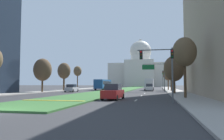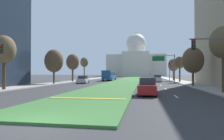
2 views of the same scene
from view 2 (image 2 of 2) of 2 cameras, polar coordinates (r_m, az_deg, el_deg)
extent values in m
plane|color=#333335|center=(70.39, 5.31, -2.69)|extent=(274.41, 274.41, 0.00)
cube|color=#386B33|center=(64.17, 4.94, -2.81)|extent=(7.31, 112.26, 0.14)
cube|color=gold|center=(16.58, -7.49, -8.29)|extent=(6.58, 0.50, 0.04)
cube|color=silver|center=(20.14, 18.32, -7.37)|extent=(0.16, 2.40, 0.01)
cube|color=silver|center=(28.94, 15.49, -5.37)|extent=(0.16, 2.40, 0.01)
cube|color=silver|center=(37.25, 14.06, -4.35)|extent=(0.16, 2.40, 0.01)
cube|color=silver|center=(49.98, 12.80, -3.44)|extent=(0.16, 2.40, 0.01)
cube|color=silver|center=(63.13, 12.04, -2.89)|extent=(0.16, 2.40, 0.01)
cube|color=silver|center=(60.56, 12.16, -2.98)|extent=(0.16, 2.40, 0.01)
cube|color=silver|center=(69.50, 11.77, -2.70)|extent=(0.16, 2.40, 0.01)
cube|color=silver|center=(83.76, 11.32, -2.37)|extent=(0.16, 2.40, 0.01)
cube|color=#9E9991|center=(60.75, -8.92, -2.91)|extent=(4.00, 112.26, 0.15)
cube|color=#9E9991|center=(58.53, 18.41, -2.96)|extent=(4.00, 112.26, 0.15)
cube|color=beige|center=(132.73, 7.10, 1.26)|extent=(37.98, 19.83, 14.15)
cube|color=beige|center=(120.86, 6.90, 1.79)|extent=(16.71, 4.00, 15.57)
cylinder|color=beige|center=(133.45, 7.10, 5.51)|extent=(12.12, 12.12, 5.64)
sphere|color=beige|center=(134.12, 7.09, 7.70)|extent=(13.41, 13.41, 13.41)
cylinder|color=beige|center=(135.14, 7.09, 10.23)|extent=(1.80, 1.80, 3.00)
cube|color=black|center=(21.57, -29.60, 5.36)|extent=(0.28, 0.24, 0.84)
sphere|color=red|center=(21.49, -29.83, 6.14)|extent=(0.18, 0.18, 0.18)
sphere|color=#4C380F|center=(21.46, -29.83, 5.40)|extent=(0.18, 0.18, 0.18)
sphere|color=#0F4219|center=(21.43, -29.84, 4.65)|extent=(0.18, 0.18, 0.18)
cylinder|color=#515456|center=(17.52, 26.95, 8.24)|extent=(3.20, 0.10, 0.10)
cube|color=black|center=(17.11, 22.85, 6.91)|extent=(0.28, 0.24, 0.84)
sphere|color=red|center=(17.01, 22.96, 7.90)|extent=(0.18, 0.18, 0.18)
sphere|color=#4C380F|center=(16.97, 22.96, 6.97)|extent=(0.18, 0.18, 0.18)
sphere|color=#0F4219|center=(16.94, 22.97, 6.03)|extent=(0.18, 0.18, 0.18)
cylinder|color=#515456|center=(53.38, 16.58, -0.47)|extent=(0.16, 0.16, 5.20)
cube|color=black|center=(53.43, 16.57, 1.67)|extent=(0.28, 0.24, 0.84)
sphere|color=#510F0F|center=(53.30, 16.59, 1.98)|extent=(0.18, 0.18, 0.18)
sphere|color=#4C380F|center=(53.29, 16.59, 1.68)|extent=(0.18, 0.18, 0.18)
sphere|color=#1ED838|center=(53.28, 16.59, 1.38)|extent=(0.18, 0.18, 0.18)
cylinder|color=#515456|center=(46.59, 17.92, 0.38)|extent=(0.20, 0.20, 6.50)
cylinder|color=#515456|center=(46.44, 14.97, 4.14)|extent=(4.79, 0.12, 0.12)
cube|color=#146033|center=(46.23, 13.50, 3.28)|extent=(2.80, 0.08, 1.10)
cylinder|color=#4C3823|center=(29.10, -29.19, -0.85)|extent=(0.43, 0.43, 4.49)
ellipsoid|color=brown|center=(29.26, -29.15, 5.34)|extent=(2.92, 2.92, 3.65)
cylinder|color=#4C3823|center=(24.87, 29.92, -0.50)|extent=(0.32, 0.32, 4.81)
ellipsoid|color=brown|center=(25.10, 29.87, 7.08)|extent=(2.90, 2.90, 3.62)
cylinder|color=#4C3823|center=(40.71, -16.73, -1.55)|extent=(0.36, 0.36, 3.54)
ellipsoid|color=brown|center=(40.78, -16.71, 2.58)|extent=(3.72, 3.72, 4.66)
cylinder|color=#4C3823|center=(35.90, 22.72, -1.78)|extent=(0.38, 0.38, 3.35)
ellipsoid|color=brown|center=(35.96, 22.70, 2.68)|extent=(3.58, 3.58, 4.47)
cylinder|color=#4C3823|center=(50.90, -11.51, -1.10)|extent=(0.44, 0.44, 4.08)
ellipsoid|color=brown|center=(50.98, -11.50, 2.35)|extent=(3.30, 3.30, 4.13)
cylinder|color=#4C3823|center=(49.67, 19.30, -1.09)|extent=(0.38, 0.38, 4.06)
ellipsoid|color=brown|center=(49.73, 19.29, 2.12)|extent=(2.43, 2.43, 3.03)
cylinder|color=#4C3823|center=(58.58, -8.17, -0.74)|extent=(0.29, 0.29, 4.75)
ellipsoid|color=brown|center=(58.66, -8.17, 2.30)|extent=(2.36, 2.36, 2.96)
cylinder|color=#4C3823|center=(57.10, 17.61, -1.29)|extent=(0.35, 0.35, 3.59)
ellipsoid|color=brown|center=(57.14, 17.60, 1.40)|extent=(2.85, 2.85, 3.56)
cube|color=maroon|center=(20.43, 10.50, -5.46)|extent=(2.04, 4.24, 0.88)
cube|color=#282D38|center=(20.55, 10.51, -3.21)|extent=(1.70, 2.08, 0.72)
cylinder|color=black|center=(18.84, 12.85, -6.89)|extent=(0.26, 0.65, 0.64)
cylinder|color=black|center=(18.90, 7.83, -6.88)|extent=(0.26, 0.65, 0.64)
cylinder|color=black|center=(22.07, 12.78, -5.99)|extent=(0.26, 0.65, 0.64)
cylinder|color=black|center=(22.12, 8.50, -5.99)|extent=(0.26, 0.65, 0.64)
cube|color=#BCBCC1|center=(42.63, -8.54, -3.08)|extent=(2.13, 4.29, 0.80)
cube|color=#282D38|center=(42.44, -8.59, -2.10)|extent=(1.76, 2.11, 0.66)
cylinder|color=black|center=(44.43, -9.10, -3.38)|extent=(0.26, 0.65, 0.64)
cylinder|color=black|center=(44.04, -6.96, -3.40)|extent=(0.26, 0.65, 0.64)
cylinder|color=black|center=(41.27, -10.23, -3.57)|extent=(0.26, 0.65, 0.64)
cylinder|color=black|center=(40.85, -7.93, -3.61)|extent=(0.26, 0.65, 0.64)
cube|color=silver|center=(50.12, 13.24, -2.69)|extent=(1.88, 4.67, 0.87)
cube|color=#282D38|center=(50.29, 13.22, -1.79)|extent=(1.61, 2.26, 0.71)
cylinder|color=black|center=(48.37, 14.40, -3.15)|extent=(0.24, 0.65, 0.64)
cylinder|color=black|center=(48.21, 12.51, -3.16)|extent=(0.24, 0.65, 0.64)
cylinder|color=black|center=(52.07, 13.92, -2.98)|extent=(0.24, 0.65, 0.64)
cylinder|color=black|center=(51.92, 12.16, -3.00)|extent=(0.24, 0.65, 0.64)
cube|color=#BCBCC1|center=(54.19, 12.66, -1.71)|extent=(2.30, 2.00, 2.20)
cube|color=#B2B2B7|center=(57.38, 12.46, -1.31)|extent=(2.30, 4.40, 2.80)
cylinder|color=black|center=(54.29, 13.77, -2.76)|extent=(0.30, 0.90, 0.90)
cylinder|color=black|center=(54.16, 11.55, -2.77)|extent=(0.30, 0.90, 0.90)
cylinder|color=black|center=(58.57, 13.43, -2.61)|extent=(0.30, 0.90, 0.90)
cylinder|color=black|center=(58.45, 11.37, -2.62)|extent=(0.30, 0.90, 0.90)
cube|color=#1E4C8C|center=(57.53, -0.75, -1.42)|extent=(2.50, 11.00, 2.50)
cube|color=#232833|center=(57.52, -0.75, -1.07)|extent=(2.52, 10.12, 0.90)
cylinder|color=black|center=(61.98, -1.12, -2.49)|extent=(0.32, 1.00, 1.00)
cylinder|color=black|center=(61.62, 0.99, -2.50)|extent=(0.32, 1.00, 1.00)
cylinder|color=black|center=(53.94, -2.67, -2.74)|extent=(0.32, 1.00, 1.00)
cylinder|color=black|center=(53.52, -0.26, -2.76)|extent=(0.32, 1.00, 1.00)
camera|label=1|loc=(7.08, 137.62, -3.13)|focal=34.86mm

